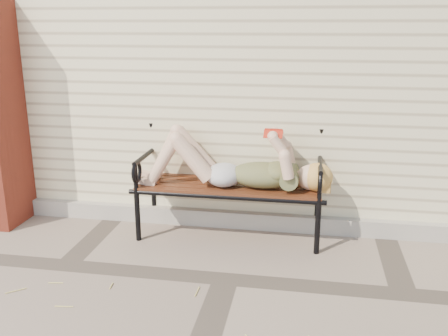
# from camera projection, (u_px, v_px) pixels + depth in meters

# --- Properties ---
(ground) EXTENTS (80.00, 80.00, 0.00)m
(ground) POSITION_uv_depth(u_px,v_px,m) (226.00, 279.00, 3.64)
(ground) COLOR gray
(ground) RESTS_ON ground
(house_wall) EXTENTS (8.00, 4.00, 3.00)m
(house_wall) POSITION_uv_depth(u_px,v_px,m) (267.00, 48.00, 6.06)
(house_wall) COLOR beige
(house_wall) RESTS_ON ground
(foundation_strip) EXTENTS (8.00, 0.10, 0.15)m
(foundation_strip) POSITION_uv_depth(u_px,v_px,m) (244.00, 220.00, 4.54)
(foundation_strip) COLOR #A4A194
(foundation_strip) RESTS_ON ground
(garden_bench) EXTENTS (1.71, 0.68, 1.11)m
(garden_bench) POSITION_uv_depth(u_px,v_px,m) (231.00, 164.00, 4.32)
(garden_bench) COLOR black
(garden_bench) RESTS_ON ground
(reading_woman) EXTENTS (1.61, 0.37, 0.51)m
(reading_woman) POSITION_uv_depth(u_px,v_px,m) (231.00, 164.00, 4.18)
(reading_woman) COLOR #092E41
(reading_woman) RESTS_ON ground
(straw_scatter) EXTENTS (2.71, 1.73, 0.01)m
(straw_scatter) POSITION_uv_depth(u_px,v_px,m) (30.00, 330.00, 3.02)
(straw_scatter) COLOR #D4C967
(straw_scatter) RESTS_ON ground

